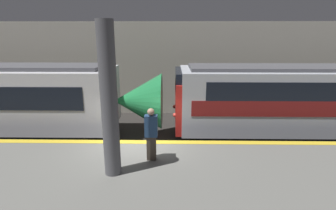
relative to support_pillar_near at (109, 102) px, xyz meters
name	(u,v)px	position (x,y,z in m)	size (l,w,h in m)	color
ground_plane	(136,167)	(0.30, 2.28, -3.10)	(120.00, 120.00, 0.00)	#282623
platform	(123,197)	(0.30, -0.33, -2.56)	(40.00, 5.23, 1.08)	slate
station_rear_barrier	(150,69)	(0.30, 9.32, -0.35)	(50.00, 0.15, 5.49)	#B2AD9E
support_pillar_near	(109,102)	(0.00, 0.00, 0.00)	(0.44, 0.44, 4.06)	#56565B
person_waiting	(151,133)	(1.00, 0.83, -1.18)	(0.38, 0.24, 1.62)	#473D33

